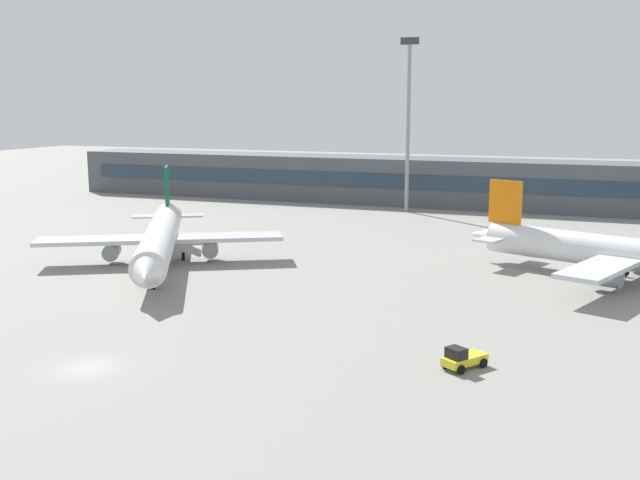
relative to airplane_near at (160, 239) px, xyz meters
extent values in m
plane|color=gray|center=(14.53, 7.23, -3.25)|extent=(400.00, 400.00, 0.00)
cube|color=#4C5156|center=(14.53, 65.51, 1.25)|extent=(142.62, 12.00, 9.00)
cube|color=#263847|center=(14.53, 59.46, 1.70)|extent=(135.49, 0.16, 2.80)
cylinder|color=silver|center=(-0.13, 0.24, 0.04)|extent=(20.62, 33.28, 3.79)
cone|color=silver|center=(9.34, -16.98, 0.04)|extent=(5.16, 5.39, 3.60)
cone|color=silver|center=(-9.51, 17.30, 0.04)|extent=(4.15, 4.60, 2.65)
cube|color=#0C5933|center=(-8.06, 14.66, 4.67)|extent=(2.43, 4.02, 5.48)
cube|color=silver|center=(-8.21, 14.92, 0.24)|extent=(10.08, 7.25, 0.24)
cube|color=silver|center=(-0.61, 1.12, -0.26)|extent=(28.52, 18.61, 0.50)
cylinder|color=gray|center=(-5.86, -1.77, -1.67)|extent=(3.29, 3.76, 1.99)
cylinder|color=gray|center=(4.63, 4.00, -1.67)|extent=(3.29, 3.76, 1.99)
cylinder|color=black|center=(5.92, -10.77, -2.75)|extent=(0.83, 1.07, 1.00)
cylinder|color=black|center=(-3.37, 0.74, -2.75)|extent=(0.83, 1.07, 1.00)
cylinder|color=black|center=(1.18, 3.24, -2.75)|extent=(0.83, 1.07, 1.00)
cylinder|color=silver|center=(53.90, 10.07, -0.09)|extent=(33.61, 15.55, 3.65)
cone|color=silver|center=(36.37, 16.65, -0.09)|extent=(4.31, 3.67, 2.55)
cube|color=orange|center=(39.08, 15.63, 4.37)|extent=(4.07, 1.81, 5.28)
cube|color=silver|center=(38.81, 15.73, 0.10)|extent=(5.89, 9.92, 0.23)
cube|color=silver|center=(53.00, 10.40, -0.38)|extent=(14.42, 28.56, 0.48)
cylinder|color=gray|center=(50.98, 5.01, -1.73)|extent=(3.55, 2.87, 1.92)
cylinder|color=black|center=(51.22, 8.41, -2.77)|extent=(1.03, 0.70, 0.96)
cylinder|color=black|center=(52.98, 13.08, -2.77)|extent=(1.03, 0.70, 0.96)
cube|color=yellow|center=(41.00, -22.92, -2.60)|extent=(3.24, 3.83, 0.60)
cube|color=black|center=(40.50, -23.67, -1.95)|extent=(1.77, 1.69, 0.90)
cylinder|color=black|center=(39.69, -23.49, -2.90)|extent=(0.59, 0.72, 0.70)
cylinder|color=black|center=(40.99, -24.36, -2.90)|extent=(0.59, 0.72, 0.70)
cylinder|color=black|center=(41.01, -21.49, -2.90)|extent=(0.59, 0.72, 0.70)
cylinder|color=black|center=(42.31, -22.35, -2.90)|extent=(0.59, 0.72, 0.70)
cylinder|color=gray|center=(17.11, 54.46, 11.55)|extent=(0.70, 0.70, 29.61)
cube|color=#333338|center=(17.11, 54.46, 26.95)|extent=(3.20, 0.80, 1.20)
camera|label=1|loc=(49.43, -75.90, 16.22)|focal=41.50mm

